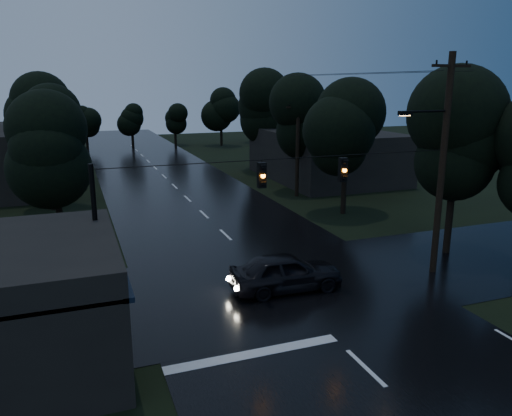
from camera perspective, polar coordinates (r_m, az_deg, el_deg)
main_road at (r=38.72m, az=-7.83°, el=1.03°), size 12.00×120.00×0.02m
cross_street at (r=22.29m, az=2.60°, el=-8.85°), size 60.00×9.00×0.02m
building_far_right at (r=46.90m, az=7.96°, el=6.05°), size 10.00×14.00×4.40m
utility_pole_main at (r=23.89m, az=20.39°, el=4.97°), size 3.50×0.30×10.00m
utility_pole_far at (r=38.82m, az=4.77°, el=6.96°), size 2.00×0.30×7.50m
anchor_pole_left at (r=18.76m, az=-17.68°, el=-4.25°), size 0.18×0.18×6.00m
span_signals at (r=20.13m, az=5.35°, el=4.19°), size 15.00×0.37×1.12m
tree_corner_near at (r=26.99m, az=21.99°, el=7.37°), size 4.48×4.48×9.44m
tree_left_a at (r=29.08m, az=-22.20°, el=6.28°), size 3.92×3.92×8.26m
tree_left_b at (r=37.02m, az=-22.93°, el=8.27°), size 4.20×4.20×8.85m
tree_left_c at (r=46.99m, az=-23.30°, el=9.72°), size 4.48×4.48×9.44m
tree_right_a at (r=33.67m, az=10.30°, el=8.67°), size 4.20×4.20×8.85m
tree_right_b at (r=40.97m, az=5.30°, el=10.30°), size 4.48×4.48×9.44m
tree_right_c at (r=50.35m, az=0.93°, el=11.50°), size 4.76×4.76×10.03m
car at (r=21.56m, az=3.43°, el=-7.30°), size 4.95×2.17×1.66m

